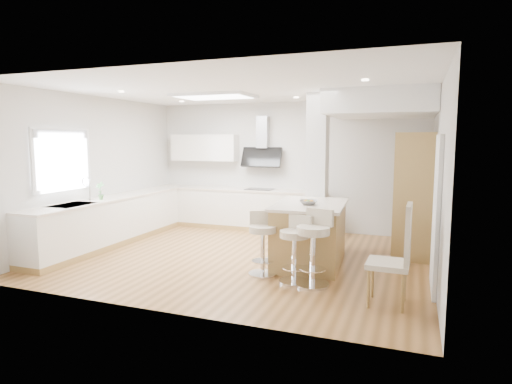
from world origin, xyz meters
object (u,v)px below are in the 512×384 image
at_px(peninsula, 310,233).
at_px(bar_stool_a, 263,240).
at_px(bar_stool_b, 295,245).
at_px(dining_chair, 398,252).
at_px(bar_stool_c, 314,243).

relative_size(peninsula, bar_stool_a, 1.80).
distance_m(peninsula, bar_stool_b, 0.97).
relative_size(bar_stool_a, dining_chair, 0.75).
xyz_separation_m(peninsula, bar_stool_a, (-0.52, -0.80, 0.03)).
bearing_deg(bar_stool_a, bar_stool_c, -38.76).
xyz_separation_m(bar_stool_a, dining_chair, (1.91, -0.59, 0.14)).
distance_m(bar_stool_b, dining_chair, 1.44).
distance_m(bar_stool_b, bar_stool_c, 0.28).
relative_size(bar_stool_a, bar_stool_b, 1.00).
bearing_deg(bar_stool_a, dining_chair, -41.96).
bearing_deg(bar_stool_c, peninsula, 124.47).
bearing_deg(peninsula, bar_stool_b, -92.92).
bearing_deg(bar_stool_b, peninsula, 109.12).
relative_size(bar_stool_a, bar_stool_c, 0.90).
bearing_deg(bar_stool_c, bar_stool_b, -168.50).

